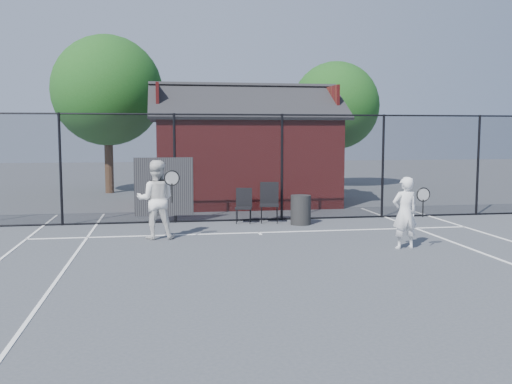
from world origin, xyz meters
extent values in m
plane|color=#404449|center=(0.00, 0.00, 0.00)|extent=(80.00, 80.00, 0.00)
cube|color=white|center=(0.00, 3.00, 0.01)|extent=(11.00, 0.06, 0.01)
cube|color=white|center=(-4.11, -2.00, 0.01)|extent=(0.06, 18.00, 0.01)
cube|color=white|center=(0.00, 2.85, 0.01)|extent=(0.06, 0.30, 0.01)
cylinder|color=black|center=(-5.00, 5.00, 1.50)|extent=(0.07, 0.07, 3.00)
cylinder|color=black|center=(-2.00, 5.00, 1.50)|extent=(0.07, 0.07, 3.00)
cylinder|color=black|center=(1.00, 5.00, 1.50)|extent=(0.07, 0.07, 3.00)
cylinder|color=black|center=(4.00, 5.00, 1.50)|extent=(0.07, 0.07, 3.00)
cylinder|color=black|center=(7.00, 5.00, 1.50)|extent=(0.07, 0.07, 3.00)
cylinder|color=black|center=(0.00, 5.00, 2.97)|extent=(22.00, 0.04, 0.04)
cylinder|color=black|center=(0.00, 5.00, 0.03)|extent=(22.00, 0.04, 0.04)
cube|color=black|center=(0.00, 5.00, 1.50)|extent=(22.00, 3.00, 0.01)
cube|color=black|center=(-2.30, 4.98, 1.00)|extent=(1.60, 0.04, 1.60)
cube|color=maroon|center=(0.50, 9.00, 1.50)|extent=(6.00, 4.00, 3.00)
cube|color=black|center=(0.50, 8.00, 3.53)|extent=(6.50, 2.36, 1.32)
cube|color=black|center=(0.50, 10.00, 3.53)|extent=(6.50, 2.36, 1.32)
cube|color=maroon|center=(-2.45, 9.00, 3.53)|extent=(0.10, 2.80, 1.06)
cube|color=maroon|center=(3.45, 9.00, 3.53)|extent=(0.10, 2.80, 1.06)
cylinder|color=#382516|center=(-4.50, 13.50, 1.26)|extent=(0.36, 0.36, 2.52)
sphere|color=#164614|center=(-4.50, 13.50, 4.20)|extent=(4.48, 4.48, 4.48)
cylinder|color=#382516|center=(5.50, 14.50, 1.12)|extent=(0.36, 0.36, 2.23)
sphere|color=#164614|center=(5.50, 14.50, 3.72)|extent=(3.97, 3.97, 3.97)
imported|color=white|center=(2.73, 0.57, 0.77)|extent=(0.58, 0.40, 1.54)
torus|color=black|center=(2.98, 0.26, 1.19)|extent=(0.30, 0.02, 0.30)
cylinder|color=black|center=(2.98, 0.26, 0.90)|extent=(0.03, 0.03, 0.37)
imported|color=white|center=(-2.50, 2.63, 0.92)|extent=(0.93, 0.74, 1.84)
torus|color=black|center=(-2.13, 2.27, 1.44)|extent=(0.36, 0.03, 0.36)
cylinder|color=black|center=(-2.13, 2.27, 1.10)|extent=(0.03, 0.03, 0.44)
cube|color=black|center=(-0.15, 4.60, 0.47)|extent=(0.53, 0.55, 0.93)
cube|color=black|center=(0.56, 4.60, 0.54)|extent=(0.61, 0.63, 1.08)
cylinder|color=black|center=(1.33, 4.10, 0.40)|extent=(0.55, 0.55, 0.79)
camera|label=1|loc=(-2.34, -10.73, 2.44)|focal=40.00mm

